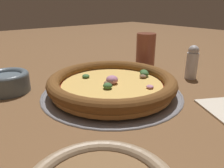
{
  "coord_description": "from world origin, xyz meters",
  "views": [
    {
      "loc": [
        0.38,
        -0.3,
        0.21
      ],
      "look_at": [
        0.0,
        0.0,
        0.02
      ],
      "focal_mm": 35.0,
      "sensor_mm": 36.0,
      "label": 1
    }
  ],
  "objects_px": {
    "pizza": "(112,83)",
    "bowl_near": "(8,81)",
    "pepper_shaker": "(192,62)",
    "drinking_cup": "(146,51)",
    "pizza_tray": "(112,92)"
  },
  "relations": [
    {
      "from": "drinking_cup",
      "to": "pepper_shaker",
      "type": "height_order",
      "value": "drinking_cup"
    },
    {
      "from": "pepper_shaker",
      "to": "pizza",
      "type": "bearing_deg",
      "value": -102.19
    },
    {
      "from": "pizza_tray",
      "to": "bowl_near",
      "type": "bearing_deg",
      "value": -131.36
    },
    {
      "from": "pizza",
      "to": "pizza_tray",
      "type": "bearing_deg",
      "value": -99.17
    },
    {
      "from": "bowl_near",
      "to": "pepper_shaker",
      "type": "relative_size",
      "value": 1.06
    },
    {
      "from": "pizza",
      "to": "pepper_shaker",
      "type": "bearing_deg",
      "value": 77.81
    },
    {
      "from": "pizza",
      "to": "bowl_near",
      "type": "xyz_separation_m",
      "value": [
        -0.17,
        -0.19,
        0.0
      ]
    },
    {
      "from": "drinking_cup",
      "to": "pepper_shaker",
      "type": "xyz_separation_m",
      "value": [
        0.16,
        0.02,
        -0.01
      ]
    },
    {
      "from": "bowl_near",
      "to": "pizza",
      "type": "bearing_deg",
      "value": 48.68
    },
    {
      "from": "drinking_cup",
      "to": "pizza_tray",
      "type": "bearing_deg",
      "value": -65.26
    },
    {
      "from": "bowl_near",
      "to": "drinking_cup",
      "type": "xyz_separation_m",
      "value": [
        0.07,
        0.41,
        0.03
      ]
    },
    {
      "from": "pizza_tray",
      "to": "pizza",
      "type": "height_order",
      "value": "pizza"
    },
    {
      "from": "pizza_tray",
      "to": "drinking_cup",
      "type": "distance_m",
      "value": 0.25
    },
    {
      "from": "pizza_tray",
      "to": "bowl_near",
      "type": "relative_size",
      "value": 3.29
    },
    {
      "from": "pizza",
      "to": "bowl_near",
      "type": "bearing_deg",
      "value": -131.32
    }
  ]
}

